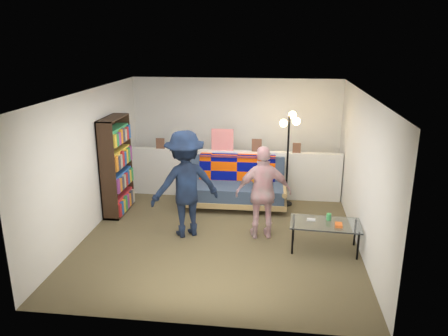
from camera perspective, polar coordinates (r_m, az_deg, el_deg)
name	(u,v)px	position (r m, az deg, el deg)	size (l,w,h in m)	color
ground	(221,233)	(7.59, -0.37, -8.48)	(5.00, 5.00, 0.00)	brown
room_shell	(224,132)	(7.50, 0.07, 4.70)	(4.60, 5.05, 2.45)	silver
half_wall_ledge	(232,174)	(9.08, 1.06, -0.76)	(4.45, 0.15, 1.00)	silver
ledge_decor	(221,142)	(8.90, -0.38, 3.41)	(2.97, 0.02, 0.45)	brown
futon_sofa	(237,186)	(8.64, 1.71, -2.41)	(2.00, 0.99, 0.85)	tan
bookshelf	(116,169)	(8.44, -13.88, -0.10)	(0.31, 0.92, 1.84)	black
coffee_table	(326,225)	(7.05, 13.14, -7.23)	(1.12, 0.67, 0.56)	black
floor_lamp	(289,140)	(8.53, 8.54, 3.66)	(0.38, 0.35, 1.87)	black
person_left	(185,184)	(7.25, -5.08, -2.11)	(1.16, 0.67, 1.80)	black
person_right	(263,193)	(7.20, 5.18, -3.25)	(0.92, 0.38, 1.57)	pink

